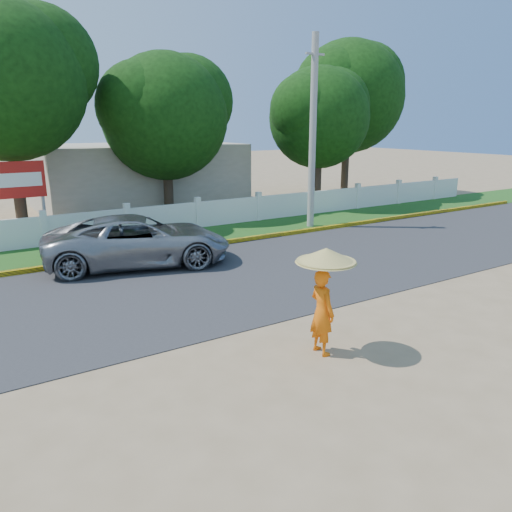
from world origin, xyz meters
The scene contains 11 objects.
ground centered at (0.00, 0.00, 0.00)m, with size 120.00×120.00×0.00m, color #9E8460.
road centered at (0.00, 4.50, 0.01)m, with size 60.00×7.00×0.02m, color #38383A.
grass_verge centered at (0.00, 9.75, 0.01)m, with size 60.00×3.50×0.03m, color #2D601E.
curb centered at (0.00, 8.05, 0.08)m, with size 40.00×0.18×0.16m, color yellow.
fence centered at (0.00, 11.20, 0.55)m, with size 40.00×0.10×1.10m, color silver.
building_near centered at (3.00, 18.00, 1.60)m, with size 10.00×6.00×3.20m, color #B7AD99.
utility_pole centered at (7.13, 8.91, 3.83)m, with size 0.28×0.28×7.66m, color gray.
vehicle centered at (-1.00, 7.13, 0.77)m, with size 2.56×5.56×1.55m, color gray.
monk_with_parasol centered at (-0.18, -0.63, 1.35)m, with size 1.14×1.14×2.07m.
billboard centered at (-3.86, 12.30, 2.14)m, with size 2.50×0.13×2.95m.
tree_row centered at (4.20, 14.17, 5.06)m, with size 35.72×7.96×8.90m.
Camera 1 is at (-5.97, -7.36, 4.28)m, focal length 35.00 mm.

